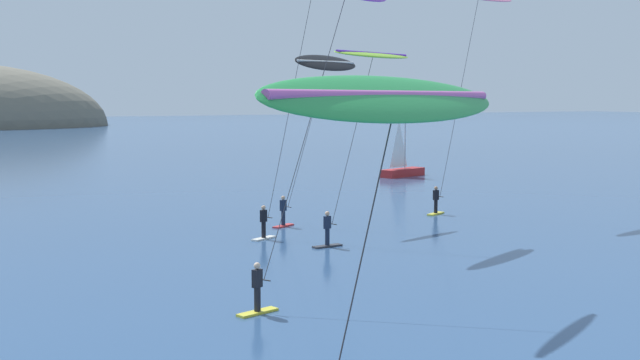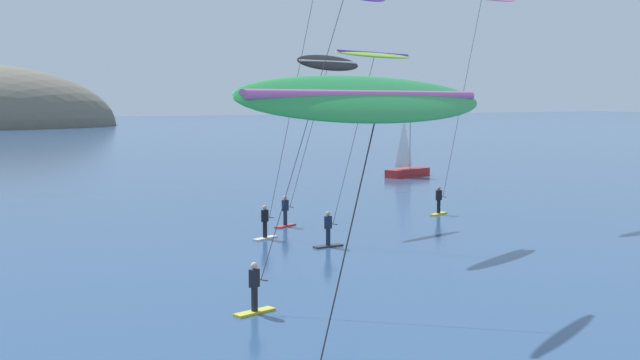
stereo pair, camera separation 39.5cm
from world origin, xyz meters
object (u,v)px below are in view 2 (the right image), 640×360
(kitesurfer_black, at_px, (325,75))
(kitesurfer_purple, at_px, (339,11))
(sailboat_near, at_px, (410,169))
(kitesurfer_green, at_px, (370,134))
(kitesurfer_pink, at_px, (479,9))
(kitesurfer_lime, at_px, (371,69))

(kitesurfer_black, relative_size, kitesurfer_purple, 0.83)
(sailboat_near, xyz_separation_m, kitesurfer_green, (-33.62, -49.95, 5.90))
(sailboat_near, bearing_deg, kitesurfer_green, -123.94)
(kitesurfer_pink, xyz_separation_m, kitesurfer_lime, (-11.08, -5.69, -4.00))
(kitesurfer_black, distance_m, kitesurfer_lime, 6.10)
(kitesurfer_black, relative_size, kitesurfer_green, 1.28)
(sailboat_near, xyz_separation_m, kitesurfer_purple, (-25.62, -34.10, 9.62))
(kitesurfer_black, bearing_deg, kitesurfer_pink, -2.03)
(sailboat_near, distance_m, kitesurfer_purple, 43.72)
(kitesurfer_purple, xyz_separation_m, kitesurfer_green, (-8.00, -15.85, -3.72))
(sailboat_near, relative_size, kitesurfer_lime, 0.62)
(kitesurfer_pink, distance_m, kitesurfer_purple, 22.33)
(kitesurfer_lime, height_order, kitesurfer_purple, kitesurfer_purple)
(sailboat_near, relative_size, kitesurfer_pink, 0.43)
(kitesurfer_black, bearing_deg, kitesurfer_green, -116.12)
(kitesurfer_pink, bearing_deg, kitesurfer_lime, -152.80)
(kitesurfer_purple, bearing_deg, kitesurfer_green, -116.77)
(kitesurfer_black, height_order, kitesurfer_pink, kitesurfer_pink)
(kitesurfer_green, bearing_deg, kitesurfer_purple, 63.23)
(kitesurfer_pink, height_order, kitesurfer_purple, kitesurfer_pink)
(kitesurfer_lime, distance_m, kitesurfer_green, 28.04)
(sailboat_near, distance_m, kitesurfer_green, 60.50)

